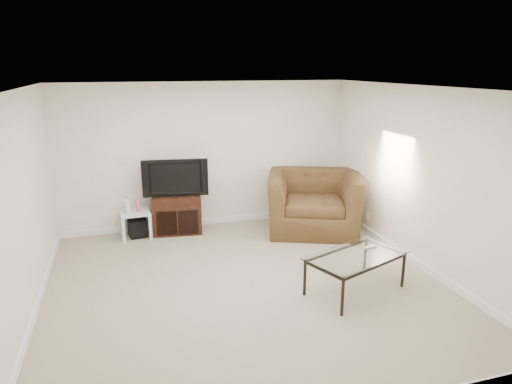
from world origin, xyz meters
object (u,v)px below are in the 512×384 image
object	(u,v)px
television	(175,176)
coffee_table	(355,273)
tv_stand	(177,213)
subwoofer	(138,227)
side_table	(136,224)
recliner	(314,192)

from	to	relation	value
television	coffee_table	xyz separation A→B (m)	(1.86, -2.77, -0.74)
coffee_table	tv_stand	bearing A→B (deg)	123.53
television	tv_stand	bearing A→B (deg)	90.92
television	subwoofer	bearing A→B (deg)	-169.61
coffee_table	television	bearing A→B (deg)	123.90
tv_stand	television	xyz separation A→B (m)	(-0.00, -0.03, 0.64)
television	side_table	size ratio (longest dim) A/B	2.13
subwoofer	recliner	world-z (taller)	recliner
side_table	recliner	size ratio (longest dim) A/B	0.31
recliner	side_table	bearing A→B (deg)	-167.70
subwoofer	side_table	bearing A→B (deg)	-142.97
tv_stand	coffee_table	world-z (taller)	tv_stand
tv_stand	television	distance (m)	0.64
tv_stand	coffee_table	xyz separation A→B (m)	(1.86, -2.81, -0.09)
side_table	coffee_table	size ratio (longest dim) A/B	0.38
recliner	coffee_table	size ratio (longest dim) A/B	1.24
side_table	recliner	bearing A→B (deg)	-9.75
tv_stand	subwoofer	distance (m)	0.69
subwoofer	television	bearing A→B (deg)	2.78
tv_stand	subwoofer	xyz separation A→B (m)	(-0.67, -0.07, -0.17)
television	coffee_table	size ratio (longest dim) A/B	0.81
television	coffee_table	world-z (taller)	television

